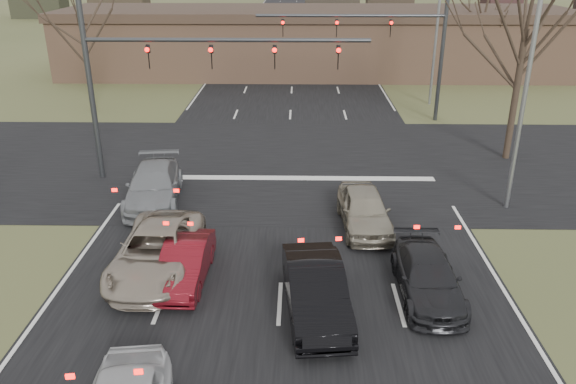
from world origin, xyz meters
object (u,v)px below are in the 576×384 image
car_charcoal_sedan (428,277)px  car_silver_ahead (364,209)px  building (316,41)px  streetlight_right_far (435,19)px  mast_arm_far (396,37)px  car_black_hatch (316,290)px  car_grey_ahead (154,185)px  car_red_ahead (185,263)px  car_silver_suv (157,251)px  mast_arm_near (164,67)px  streetlight_right_near (524,70)px

car_charcoal_sedan → car_silver_ahead: size_ratio=0.99×
building → streetlight_right_far: (7.32, -11.00, 2.92)m
mast_arm_far → car_black_hatch: mast_arm_far is taller
car_grey_ahead → mast_arm_far: bearing=41.0°
mast_arm_far → car_charcoal_sedan: bearing=-95.2°
car_red_ahead → building: bearing=83.1°
car_silver_suv → car_silver_ahead: (7.00, 3.31, -0.00)m
mast_arm_near → car_red_ahead: bearing=-75.7°
streetlight_right_far → car_red_ahead: 26.35m
mast_arm_near → car_black_hatch: 12.89m
streetlight_right_far → car_silver_suv: bearing=-120.9°
car_grey_ahead → car_silver_suv: bearing=-82.2°
car_red_ahead → car_silver_ahead: 7.13m
streetlight_right_far → car_silver_suv: (-13.32, -22.22, -4.85)m
building → streetlight_right_near: size_ratio=4.24×
car_charcoal_sedan → car_grey_ahead: bearing=145.6°
building → mast_arm_far: 15.75m
mast_arm_near → car_silver_suv: mast_arm_near is taller
car_red_ahead → car_silver_ahead: bearing=34.2°
car_silver_suv → car_silver_ahead: car_silver_suv is taller
car_charcoal_sedan → car_silver_suv: bearing=171.7°
car_grey_ahead → streetlight_right_far: bearing=41.9°
mast_arm_far → streetlight_right_far: (3.14, 4.00, 0.57)m
streetlight_right_far → car_silver_suv: size_ratio=1.89×
car_red_ahead → streetlight_right_far: bearing=63.0°
building → car_silver_suv: 33.81m
mast_arm_near → car_red_ahead: size_ratio=3.19×
building → mast_arm_near: (-7.23, -25.00, 2.41)m
streetlight_right_far → car_grey_ahead: bearing=-131.4°
streetlight_right_near → car_silver_ahead: streetlight_right_near is taller
car_black_hatch → car_red_ahead: 4.36m
streetlight_right_near → car_red_ahead: bearing=-154.0°
building → car_silver_ahead: building is taller
car_silver_ahead → car_silver_suv: bearing=-158.0°
car_black_hatch → car_silver_ahead: 5.84m
mast_arm_far → streetlight_right_near: 13.28m
car_grey_ahead → car_silver_ahead: car_grey_ahead is taller
streetlight_right_far → mast_arm_near: bearing=-136.1°
car_silver_suv → car_charcoal_sedan: (8.42, -1.22, -0.11)m
car_grey_ahead → mast_arm_near: bearing=79.4°
streetlight_right_far → car_black_hatch: streetlight_right_far is taller
mast_arm_near → car_charcoal_sedan: bearing=-44.4°
mast_arm_far → car_red_ahead: (-9.18, -18.76, -4.39)m
mast_arm_far → car_black_hatch: size_ratio=2.43×
mast_arm_near → car_grey_ahead: mast_arm_near is taller
building → mast_arm_far: (4.18, -15.00, 2.35)m
car_silver_suv → car_grey_ahead: bearing=104.8°
car_silver_suv → car_silver_ahead: 7.74m
mast_arm_near → car_black_hatch: mast_arm_near is taller
car_charcoal_sedan → car_silver_ahead: car_silver_ahead is taller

